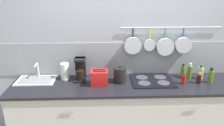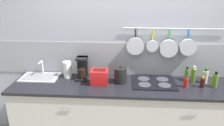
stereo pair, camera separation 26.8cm
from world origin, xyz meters
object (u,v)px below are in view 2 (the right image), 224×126
Objects in this scene: bottle_cooking_wine at (187,74)px; bottle_dish_soap at (194,75)px; paper_towel_roll at (67,70)px; kettle at (120,75)px; bottle_vinegar at (203,83)px; bottle_olive_oil at (215,80)px; toaster at (100,77)px; bottle_hot_sauce at (186,82)px; coffee_maker at (82,69)px; bottle_sesame_oil at (205,77)px.

bottle_cooking_wine is 0.10m from bottle_dish_soap.
paper_towel_roll reaches higher than bottle_cooking_wine.
bottle_vinegar is (1.01, -0.08, -0.04)m from kettle.
toaster is at bearing -179.97° from bottle_olive_oil.
bottle_hot_sauce is at bearing -177.71° from bottle_vinegar.
kettle reaches higher than bottle_vinegar.
bottle_hot_sauce is at bearing -8.63° from coffee_maker.
toaster is 1.35m from bottle_sesame_oil.
coffee_maker is (0.21, -0.00, 0.01)m from paper_towel_roll.
toaster is 1.17× the size of bottle_sesame_oil.
toaster is at bearing -21.33° from paper_towel_roll.
toaster is 1.04× the size of bottle_dish_soap.
bottle_cooking_wine reaches higher than bottle_vinegar.
bottle_hot_sauce is (1.07, -0.02, -0.03)m from toaster.
bottle_sesame_oil is (1.09, 0.06, -0.01)m from kettle.
bottle_vinegar is (1.28, -0.02, -0.03)m from toaster.
bottle_dish_soap is at bearing 50.66° from bottle_hot_sauce.
toaster is at bearing -173.48° from bottle_dish_soap.
kettle is (0.72, -0.12, -0.01)m from paper_towel_roll.
bottle_hot_sauce is at bearing -1.33° from toaster.
bottle_olive_oil is (1.43, 0.00, -0.01)m from toaster.
coffee_maker is 2.03× the size of bottle_hot_sauce.
paper_towel_roll reaches higher than bottle_hot_sauce.
coffee_maker reaches higher than bottle_dish_soap.
coffee_maker is at bearing 171.37° from bottle_hot_sauce.
kettle is at bearing -12.71° from coffee_maker.
paper_towel_roll is 1.55× the size of bottle_hot_sauce.
paper_towel_roll is 1.60m from bottle_cooking_wine.
paper_towel_roll is 1.57× the size of bottle_vinegar.
coffee_maker is at bearing 178.04° from bottle_sesame_oil.
paper_towel_roll reaches higher than bottle_olive_oil.
bottle_hot_sauce reaches higher than bottle_vinegar.
bottle_dish_soap is 0.14m from bottle_sesame_oil.
bottle_olive_oil is at bearing 0.03° from toaster.
kettle reaches higher than bottle_olive_oil.
bottle_cooking_wine is (0.06, 0.23, 0.02)m from bottle_hot_sauce.
bottle_hot_sauce is 0.72× the size of bottle_olive_oil.
bottle_dish_soap is 0.26m from bottle_olive_oil.
coffee_maker is 1.34× the size of bottle_dish_soap.
kettle reaches higher than toaster.
kettle is 1.23× the size of bottle_cooking_wine.
kettle reaches higher than bottle_sesame_oil.
paper_towel_roll reaches higher than bottle_sesame_oil.
bottle_dish_soap is (0.94, 0.08, -0.00)m from kettle.
bottle_cooking_wine is 0.36m from bottle_olive_oil.
paper_towel_roll is at bearing 178.16° from bottle_sesame_oil.
bottle_cooking_wine is (1.14, 0.21, -0.01)m from toaster.
kettle is (0.52, -0.12, -0.03)m from coffee_maker.
bottle_cooking_wine is (1.39, 0.03, -0.04)m from coffee_maker.
bottle_cooking_wine is at bearing 10.23° from toaster.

